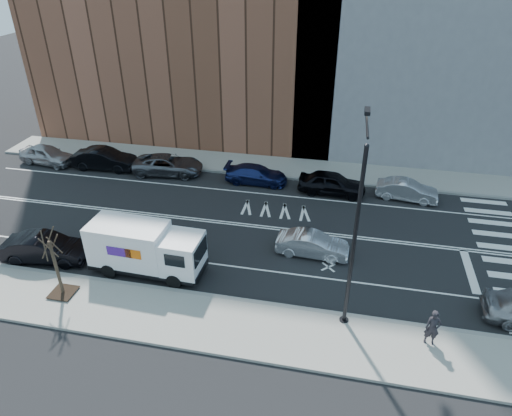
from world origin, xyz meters
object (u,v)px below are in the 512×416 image
at_px(fedex_van, 145,248).
at_px(pedestrian, 433,328).
at_px(far_parked_a, 47,155).
at_px(far_parked_b, 105,159).
at_px(driving_sedan, 313,245).

xyz_separation_m(fedex_van, pedestrian, (14.38, -2.43, -0.44)).
xyz_separation_m(far_parked_a, far_parked_b, (4.98, 0.08, 0.05)).
height_order(far_parked_a, pedestrian, pedestrian).
bearing_deg(fedex_van, far_parked_a, 141.80).
bearing_deg(pedestrian, fedex_van, 170.32).
xyz_separation_m(far_parked_b, pedestrian, (22.91, -13.92, 0.22)).
height_order(fedex_van, far_parked_a, fedex_van).
distance_m(far_parked_a, driving_sedan, 23.54).
distance_m(fedex_van, pedestrian, 14.59).
height_order(far_parked_b, pedestrian, pedestrian).
xyz_separation_m(fedex_van, far_parked_a, (-13.52, 11.40, -0.71)).
distance_m(fedex_van, driving_sedan, 9.26).
relative_size(driving_sedan, pedestrian, 2.30).
relative_size(fedex_van, pedestrian, 3.52).
relative_size(fedex_van, far_parked_b, 1.26).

